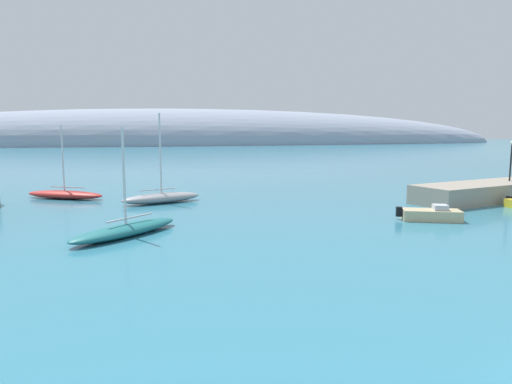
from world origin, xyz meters
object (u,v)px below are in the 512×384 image
at_px(sailboat_teal_mid_mooring, 126,229).
at_px(harbor_lamp_post, 511,156).
at_px(motorboat_sand_foreground, 431,215).
at_px(sailboat_red_outer_mooring, 65,194).
at_px(sailboat_grey_near_shore, 162,197).

relative_size(sailboat_teal_mid_mooring, harbor_lamp_post, 1.92).
height_order(motorboat_sand_foreground, harbor_lamp_post, harbor_lamp_post).
relative_size(sailboat_teal_mid_mooring, sailboat_red_outer_mooring, 0.93).
bearing_deg(sailboat_teal_mid_mooring, sailboat_grey_near_shore, -144.96).
bearing_deg(motorboat_sand_foreground, harbor_lamp_post, 51.11).
height_order(sailboat_grey_near_shore, harbor_lamp_post, sailboat_grey_near_shore).
xyz_separation_m(sailboat_teal_mid_mooring, motorboat_sand_foreground, (22.18, -1.08, 0.02)).
relative_size(sailboat_teal_mid_mooring, motorboat_sand_foreground, 1.63).
height_order(sailboat_red_outer_mooring, harbor_lamp_post, sailboat_red_outer_mooring).
xyz_separation_m(sailboat_red_outer_mooring, harbor_lamp_post, (42.84, -11.99, 3.80)).
xyz_separation_m(sailboat_grey_near_shore, sailboat_teal_mid_mooring, (-3.18, -13.02, -0.10)).
xyz_separation_m(sailboat_grey_near_shore, sailboat_red_outer_mooring, (-9.12, 5.39, -0.08)).
bearing_deg(sailboat_red_outer_mooring, sailboat_teal_mid_mooring, 138.11).
distance_m(sailboat_teal_mid_mooring, sailboat_red_outer_mooring, 19.34).
bearing_deg(motorboat_sand_foreground, sailboat_red_outer_mooring, 169.40).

